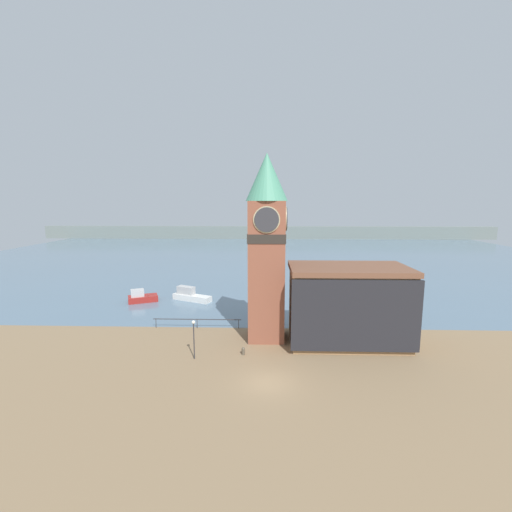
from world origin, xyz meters
The scene contains 10 objects.
ground_plane centered at (0.00, 0.00, 0.00)m, with size 160.00×160.00×0.00m, color #846B4C.
water centered at (0.00, 72.04, 0.00)m, with size 160.00×120.00×0.00m.
far_shoreline centered at (0.00, 112.04, 2.50)m, with size 180.00×3.00×5.00m.
pier_railing centered at (-8.02, 11.79, 0.95)m, with size 10.09×0.08×1.09m.
clock_tower centered at (-0.14, 9.22, 10.11)m, with size 4.21×4.21×19.05m.
pier_building centered at (8.12, 8.39, 3.97)m, with size 11.91×6.94×7.91m.
boat_near centered at (-11.31, 23.10, 0.72)m, with size 6.12×3.91×1.99m.
boat_far centered at (-18.24, 22.19, 0.66)m, with size 4.59×3.59×1.82m.
mooring_bollard_near centered at (-2.29, 5.06, 0.39)m, with size 0.34×0.34×0.72m.
lamp_post centered at (-6.72, 4.04, 2.59)m, with size 0.32×0.32×3.67m.
Camera 1 is at (-0.16, -25.35, 14.13)m, focal length 24.00 mm.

